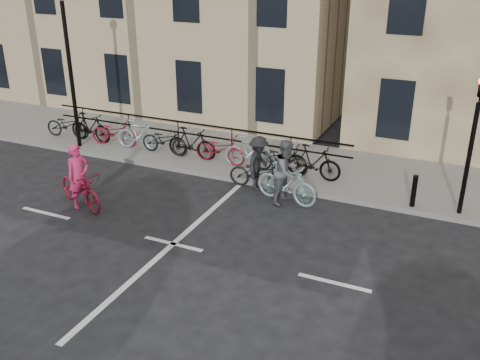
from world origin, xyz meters
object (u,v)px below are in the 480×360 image
at_px(traffic_light, 474,130).
at_px(cyclist_pink, 80,185).
at_px(lamp_post, 68,51).
at_px(cyclist_grey, 287,178).
at_px(cyclist_dark, 258,169).

distance_m(traffic_light, cyclist_pink, 10.41).
xyz_separation_m(lamp_post, cyclist_grey, (8.17, -1.03, -2.74)).
relative_size(traffic_light, cyclist_pink, 1.82).
xyz_separation_m(lamp_post, cyclist_pink, (3.09, -3.62, -2.86)).
xyz_separation_m(cyclist_pink, cyclist_grey, (5.08, 2.58, 0.12)).
relative_size(traffic_light, lamp_post, 0.74).
bearing_deg(cyclist_dark, cyclist_grey, -116.91).
height_order(cyclist_pink, cyclist_dark, cyclist_pink).
distance_m(lamp_post, cyclist_grey, 8.68).
bearing_deg(traffic_light, cyclist_dark, -175.50).
distance_m(lamp_post, cyclist_pink, 5.56).
relative_size(lamp_post, cyclist_pink, 2.47).
relative_size(traffic_light, cyclist_grey, 1.97).
height_order(lamp_post, cyclist_grey, lamp_post).
relative_size(lamp_post, cyclist_grey, 2.67).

